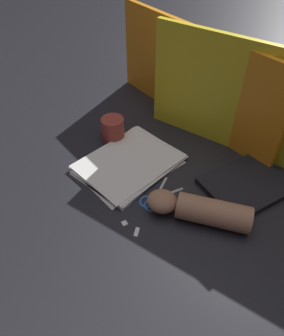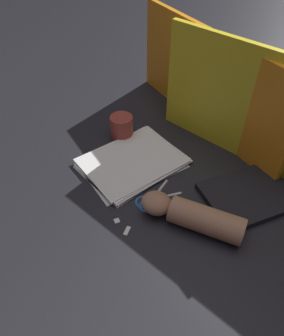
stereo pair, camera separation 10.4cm
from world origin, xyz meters
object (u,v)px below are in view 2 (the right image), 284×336
at_px(paper_stack, 132,162).
at_px(book_closed, 248,196).
at_px(hand_forearm, 193,216).
at_px(scissors, 151,200).
at_px(mug, 122,127).

height_order(paper_stack, book_closed, book_closed).
bearing_deg(hand_forearm, scissors, -163.40).
bearing_deg(book_closed, scissors, -124.03).
height_order(hand_forearm, mug, mug).
height_order(book_closed, mug, mug).
relative_size(paper_stack, book_closed, 1.15).
xyz_separation_m(scissors, hand_forearm, (0.14, 0.04, 0.03)).
bearing_deg(scissors, book_closed, 55.97).
distance_m(hand_forearm, mug, 0.47).
relative_size(scissors, hand_forearm, 0.51).
height_order(book_closed, hand_forearm, hand_forearm).
distance_m(book_closed, hand_forearm, 0.21).
relative_size(scissors, mug, 1.71).
relative_size(paper_stack, mug, 3.89).
xyz_separation_m(paper_stack, mug, (-0.15, 0.06, 0.04)).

